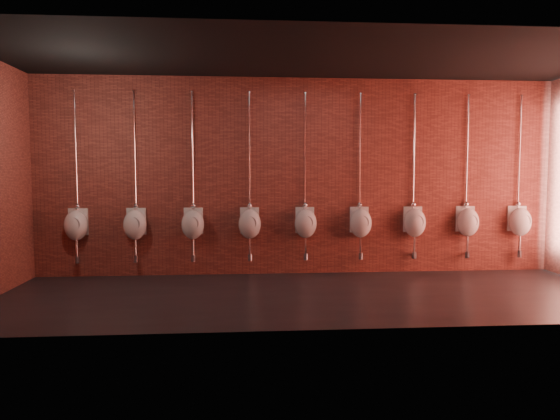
{
  "coord_description": "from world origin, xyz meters",
  "views": [
    {
      "loc": [
        -0.94,
        -6.64,
        1.67
      ],
      "look_at": [
        -0.37,
        0.9,
        1.1
      ],
      "focal_mm": 32.0,
      "sensor_mm": 36.0,
      "label": 1
    }
  ],
  "objects_px": {
    "urinal_0": "(76,224)",
    "urinal_8": "(520,221)",
    "urinal_5": "(361,222)",
    "urinal_7": "(468,221)",
    "urinal_2": "(193,223)",
    "urinal_3": "(250,223)",
    "urinal_4": "(306,222)",
    "urinal_6": "(415,221)",
    "urinal_1": "(135,224)"
  },
  "relations": [
    {
      "from": "urinal_1",
      "to": "urinal_2",
      "type": "bearing_deg",
      "value": 0.0
    },
    {
      "from": "urinal_6",
      "to": "urinal_7",
      "type": "xyz_separation_m",
      "value": [
        0.91,
        0.0,
        0.0
      ]
    },
    {
      "from": "urinal_6",
      "to": "urinal_8",
      "type": "relative_size",
      "value": 1.0
    },
    {
      "from": "urinal_2",
      "to": "urinal_4",
      "type": "bearing_deg",
      "value": 0.0
    },
    {
      "from": "urinal_2",
      "to": "urinal_8",
      "type": "bearing_deg",
      "value": 0.0
    },
    {
      "from": "urinal_0",
      "to": "urinal_6",
      "type": "bearing_deg",
      "value": 0.0
    },
    {
      "from": "urinal_5",
      "to": "urinal_8",
      "type": "xyz_separation_m",
      "value": [
        2.72,
        0.0,
        0.0
      ]
    },
    {
      "from": "urinal_6",
      "to": "urinal_3",
      "type": "bearing_deg",
      "value": 180.0
    },
    {
      "from": "urinal_1",
      "to": "urinal_6",
      "type": "xyz_separation_m",
      "value": [
        4.54,
        0.0,
        0.0
      ]
    },
    {
      "from": "urinal_3",
      "to": "urinal_7",
      "type": "distance_m",
      "value": 3.63
    },
    {
      "from": "urinal_5",
      "to": "urinal_8",
      "type": "distance_m",
      "value": 2.72
    },
    {
      "from": "urinal_3",
      "to": "urinal_8",
      "type": "distance_m",
      "value": 4.54
    },
    {
      "from": "urinal_0",
      "to": "urinal_8",
      "type": "xyz_separation_m",
      "value": [
        7.26,
        0.0,
        0.0
      ]
    },
    {
      "from": "urinal_2",
      "to": "urinal_6",
      "type": "xyz_separation_m",
      "value": [
        3.63,
        0.0,
        0.0
      ]
    },
    {
      "from": "urinal_5",
      "to": "urinal_6",
      "type": "distance_m",
      "value": 0.91
    },
    {
      "from": "urinal_4",
      "to": "urinal_7",
      "type": "bearing_deg",
      "value": 0.0
    },
    {
      "from": "urinal_5",
      "to": "urinal_7",
      "type": "bearing_deg",
      "value": 0.0
    },
    {
      "from": "urinal_7",
      "to": "urinal_3",
      "type": "bearing_deg",
      "value": 180.0
    },
    {
      "from": "urinal_8",
      "to": "urinal_2",
      "type": "bearing_deg",
      "value": 180.0
    },
    {
      "from": "urinal_1",
      "to": "urinal_7",
      "type": "height_order",
      "value": "same"
    },
    {
      "from": "urinal_0",
      "to": "urinal_3",
      "type": "relative_size",
      "value": 1.0
    },
    {
      "from": "urinal_7",
      "to": "urinal_8",
      "type": "bearing_deg",
      "value": 0.0
    },
    {
      "from": "urinal_3",
      "to": "urinal_8",
      "type": "xyz_separation_m",
      "value": [
        4.54,
        0.0,
        0.0
      ]
    },
    {
      "from": "urinal_8",
      "to": "urinal_5",
      "type": "bearing_deg",
      "value": 180.0
    },
    {
      "from": "urinal_1",
      "to": "urinal_3",
      "type": "height_order",
      "value": "same"
    },
    {
      "from": "urinal_8",
      "to": "urinal_7",
      "type": "bearing_deg",
      "value": 180.0
    },
    {
      "from": "urinal_5",
      "to": "urinal_7",
      "type": "xyz_separation_m",
      "value": [
        1.82,
        0.0,
        0.0
      ]
    },
    {
      "from": "urinal_3",
      "to": "urinal_4",
      "type": "distance_m",
      "value": 0.91
    },
    {
      "from": "urinal_1",
      "to": "urinal_3",
      "type": "relative_size",
      "value": 1.0
    },
    {
      "from": "urinal_3",
      "to": "urinal_5",
      "type": "height_order",
      "value": "same"
    },
    {
      "from": "urinal_1",
      "to": "urinal_2",
      "type": "xyz_separation_m",
      "value": [
        0.91,
        0.0,
        0.0
      ]
    },
    {
      "from": "urinal_3",
      "to": "urinal_8",
      "type": "height_order",
      "value": "same"
    },
    {
      "from": "urinal_0",
      "to": "urinal_3",
      "type": "xyz_separation_m",
      "value": [
        2.72,
        0.0,
        0.0
      ]
    },
    {
      "from": "urinal_5",
      "to": "urinal_2",
      "type": "bearing_deg",
      "value": 180.0
    },
    {
      "from": "urinal_7",
      "to": "urinal_8",
      "type": "height_order",
      "value": "same"
    },
    {
      "from": "urinal_8",
      "to": "urinal_0",
      "type": "bearing_deg",
      "value": 180.0
    },
    {
      "from": "urinal_0",
      "to": "urinal_5",
      "type": "distance_m",
      "value": 4.54
    },
    {
      "from": "urinal_2",
      "to": "urinal_5",
      "type": "bearing_deg",
      "value": 0.0
    },
    {
      "from": "urinal_0",
      "to": "urinal_3",
      "type": "distance_m",
      "value": 2.72
    },
    {
      "from": "urinal_1",
      "to": "urinal_8",
      "type": "relative_size",
      "value": 1.0
    },
    {
      "from": "urinal_5",
      "to": "urinal_7",
      "type": "relative_size",
      "value": 1.0
    },
    {
      "from": "urinal_0",
      "to": "urinal_5",
      "type": "xyz_separation_m",
      "value": [
        4.54,
        0.0,
        0.0
      ]
    },
    {
      "from": "urinal_2",
      "to": "urinal_3",
      "type": "bearing_deg",
      "value": 0.0
    },
    {
      "from": "urinal_3",
      "to": "urinal_4",
      "type": "height_order",
      "value": "same"
    },
    {
      "from": "urinal_8",
      "to": "urinal_1",
      "type": "bearing_deg",
      "value": 180.0
    },
    {
      "from": "urinal_0",
      "to": "urinal_4",
      "type": "height_order",
      "value": "same"
    },
    {
      "from": "urinal_0",
      "to": "urinal_6",
      "type": "height_order",
      "value": "same"
    },
    {
      "from": "urinal_0",
      "to": "urinal_7",
      "type": "xyz_separation_m",
      "value": [
        6.36,
        0.0,
        0.0
      ]
    },
    {
      "from": "urinal_0",
      "to": "urinal_8",
      "type": "relative_size",
      "value": 1.0
    },
    {
      "from": "urinal_5",
      "to": "urinal_7",
      "type": "height_order",
      "value": "same"
    }
  ]
}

